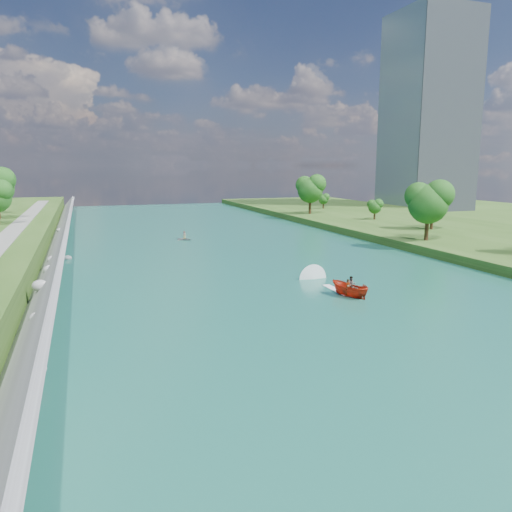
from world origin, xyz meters
name	(u,v)px	position (x,y,z in m)	size (l,w,h in m)	color
ground	(334,315)	(0.00, 0.00, 0.00)	(260.00, 260.00, 0.00)	#2D5119
river_water	(262,272)	(0.00, 20.00, 0.05)	(55.00, 240.00, 0.10)	#17574A
riprap_bank	(48,274)	(-25.84, 19.22, 1.79)	(3.92, 236.00, 4.05)	slate
office_tower	(428,113)	(82.50, 95.00, 30.00)	(22.00, 22.00, 60.00)	gray
trees_east	(428,206)	(37.07, 34.41, 6.67)	(17.33, 136.34, 11.73)	#134612
motorboat	(344,287)	(4.49, 6.34, 0.87)	(3.60, 19.20, 2.06)	#B3250E
raft	(185,238)	(-4.10, 51.18, 0.47)	(3.40, 3.28, 1.66)	#97999F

